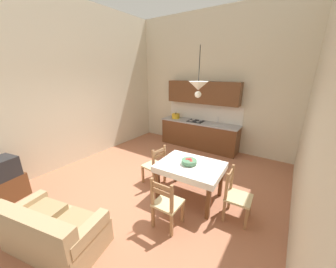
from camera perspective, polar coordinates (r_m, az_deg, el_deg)
ground_plane at (r=4.48m, az=-4.51°, el=-16.03°), size 5.87×6.69×0.10m
wall_back at (r=6.42m, az=13.05°, el=14.85°), size 5.87×0.12×4.27m
wall_left at (r=5.81m, az=-27.00°, el=13.06°), size 0.12×6.69×4.27m
wall_right at (r=2.90m, az=41.03°, el=7.19°), size 0.12×6.69×4.27m
kitchen_cabinetry at (r=6.39m, az=9.57°, el=3.38°), size 2.65×0.63×2.20m
dining_table at (r=3.81m, az=6.79°, el=-10.96°), size 1.29×1.02×0.75m
dining_chair_window_side at (r=3.59m, az=20.04°, el=-17.39°), size 0.44×0.44×0.93m
dining_chair_tv_side at (r=4.35m, az=-4.01°, el=-9.61°), size 0.47×0.47×0.93m
dining_chair_camera_side at (r=3.25m, az=-0.44°, el=-20.45°), size 0.43×0.43×0.93m
tv_on_stand at (r=5.01m, az=-41.11°, el=-10.67°), size 0.55×0.68×0.90m
small_couch at (r=3.45m, az=-31.57°, el=-23.83°), size 1.54×1.08×0.78m
fruit_bowl at (r=3.73m, az=6.44°, el=-8.30°), size 0.30×0.30×0.12m
pendant_lamp at (r=3.19m, az=9.23°, el=14.11°), size 0.32×0.32×0.81m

